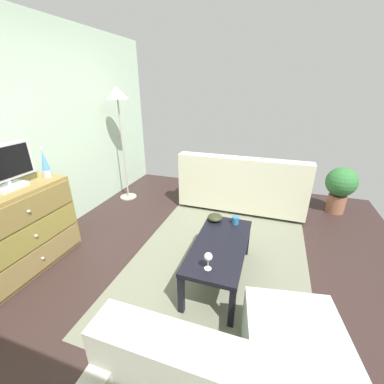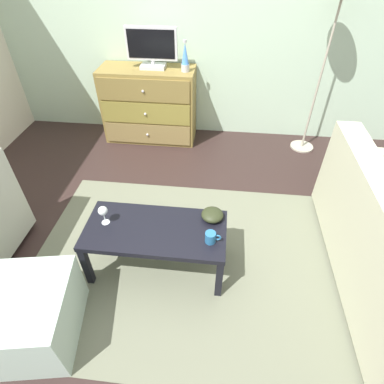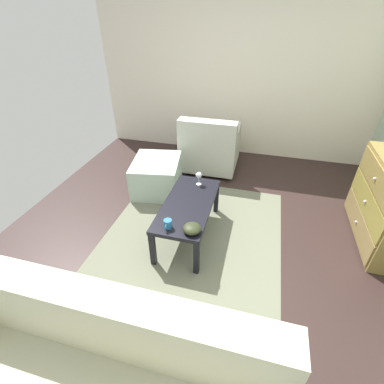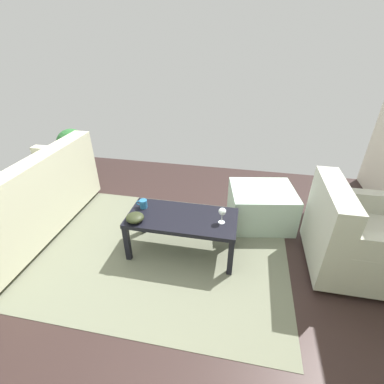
# 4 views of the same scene
# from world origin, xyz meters

# --- Properties ---
(ground_plane) EXTENTS (5.23, 4.62, 0.05)m
(ground_plane) POSITION_xyz_m (0.00, 0.00, -0.03)
(ground_plane) COLOR #2E201E
(wall_accent_rear) EXTENTS (5.23, 0.12, 2.58)m
(wall_accent_rear) POSITION_xyz_m (0.00, 2.07, 1.29)
(wall_accent_rear) COLOR #B3CEB3
(wall_accent_rear) RESTS_ON ground_plane
(area_rug) EXTENTS (2.60, 1.90, 0.01)m
(area_rug) POSITION_xyz_m (0.20, -0.20, 0.00)
(area_rug) COLOR #666956
(area_rug) RESTS_ON ground_plane
(dresser) EXTENTS (1.12, 0.49, 0.89)m
(dresser) POSITION_xyz_m (-0.53, 1.76, 0.45)
(dresser) COLOR olive
(dresser) RESTS_ON ground_plane
(tv) EXTENTS (0.57, 0.18, 0.43)m
(tv) POSITION_xyz_m (-0.45, 1.78, 1.11)
(tv) COLOR silver
(tv) RESTS_ON dresser
(lava_lamp) EXTENTS (0.09, 0.09, 0.33)m
(lava_lamp) POSITION_xyz_m (-0.07, 1.71, 1.04)
(lava_lamp) COLOR #B7B7BC
(lava_lamp) RESTS_ON dresser
(coffee_table) EXTENTS (1.05, 0.49, 0.43)m
(coffee_table) POSITION_xyz_m (-0.05, -0.25, 0.38)
(coffee_table) COLOR black
(coffee_table) RESTS_ON ground_plane
(wine_glass) EXTENTS (0.07, 0.07, 0.16)m
(wine_glass) POSITION_xyz_m (-0.43, -0.23, 0.55)
(wine_glass) COLOR silver
(wine_glass) RESTS_ON coffee_table
(mug) EXTENTS (0.11, 0.08, 0.08)m
(mug) POSITION_xyz_m (0.37, -0.33, 0.47)
(mug) COLOR #266395
(mug) RESTS_ON coffee_table
(bowl_decorative) EXTENTS (0.17, 0.17, 0.08)m
(bowl_decorative) POSITION_xyz_m (0.36, -0.10, 0.47)
(bowl_decorative) COLOR #282E19
(bowl_decorative) RESTS_ON coffee_table
(couch_large) EXTENTS (0.85, 1.90, 0.88)m
(couch_large) POSITION_xyz_m (1.71, -0.23, 0.35)
(couch_large) COLOR #332319
(couch_large) RESTS_ON ground_plane
(ottoman) EXTENTS (0.80, 0.71, 0.44)m
(ottoman) POSITION_xyz_m (-0.83, -0.91, 0.22)
(ottoman) COLOR #A7BEB0
(ottoman) RESTS_ON ground_plane
(standing_lamp) EXTENTS (0.32, 0.32, 1.82)m
(standing_lamp) POSITION_xyz_m (1.41, 1.71, 1.56)
(standing_lamp) COLOR #A59E8C
(standing_lamp) RESTS_ON ground_plane
(potted_plant) EXTENTS (0.44, 0.44, 0.72)m
(potted_plant) POSITION_xyz_m (1.97, -1.66, 0.43)
(potted_plant) COLOR brown
(potted_plant) RESTS_ON ground_plane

